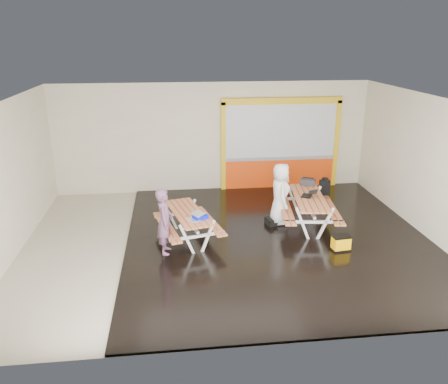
{
  "coord_description": "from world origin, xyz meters",
  "views": [
    {
      "loc": [
        -1.29,
        -10.08,
        4.9
      ],
      "look_at": [
        0.0,
        0.9,
        1.0
      ],
      "focal_mm": 36.1,
      "sensor_mm": 36.0,
      "label": 1
    }
  ],
  "objects": [
    {
      "name": "picnic_table_right",
      "position": [
        2.22,
        0.65,
        0.66
      ],
      "size": [
        1.73,
        2.33,
        0.87
      ],
      "color": "#D4794A",
      "rests_on": "deck"
    },
    {
      "name": "deck",
      "position": [
        1.25,
        0.0,
        0.03
      ],
      "size": [
        7.5,
        7.98,
        0.05
      ],
      "primitive_type": "cube",
      "color": "black",
      "rests_on": "room"
    },
    {
      "name": "dark_case",
      "position": [
        1.38,
        0.85,
        0.14
      ],
      "size": [
        0.55,
        0.46,
        0.18
      ],
      "primitive_type": "cube",
      "rotation": [
        0.0,
        0.0,
        0.25
      ],
      "color": "black",
      "rests_on": "deck"
    },
    {
      "name": "kiosk",
      "position": [
        2.2,
        3.93,
        1.44
      ],
      "size": [
        3.88,
        0.16,
        3.0
      ],
      "color": "#F5440D",
      "rests_on": "room"
    },
    {
      "name": "person_right",
      "position": [
        1.5,
        0.88,
        0.9
      ],
      "size": [
        0.55,
        0.82,
        1.64
      ],
      "primitive_type": "imported",
      "rotation": [
        0.0,
        0.0,
        1.53
      ],
      "color": "white",
      "rests_on": "deck"
    },
    {
      "name": "fluke_bag",
      "position": [
        2.58,
        -0.86,
        0.23
      ],
      "size": [
        0.45,
        0.32,
        0.37
      ],
      "color": "black",
      "rests_on": "deck"
    },
    {
      "name": "blue_pouch",
      "position": [
        -0.7,
        -0.31,
        0.83
      ],
      "size": [
        0.39,
        0.36,
        0.1
      ],
      "primitive_type": "cube",
      "rotation": [
        0.0,
        0.0,
        0.53
      ],
      "color": "#0616E1",
      "rests_on": "picnic_table_left"
    },
    {
      "name": "person_left",
      "position": [
        -1.53,
        -0.47,
        0.82
      ],
      "size": [
        0.42,
        0.6,
        1.58
      ],
      "primitive_type": "imported",
      "rotation": [
        0.0,
        0.0,
        1.49
      ],
      "color": "#6C4460",
      "rests_on": "deck"
    },
    {
      "name": "laptop_left",
      "position": [
        -0.84,
        -0.34,
        0.84
      ],
      "size": [
        0.48,
        0.47,
        0.16
      ],
      "color": "silver",
      "rests_on": "picnic_table_left"
    },
    {
      "name": "laptop_right",
      "position": [
        2.22,
        0.69,
        0.92
      ],
      "size": [
        0.51,
        0.49,
        0.17
      ],
      "color": "black",
      "rests_on": "picnic_table_right"
    },
    {
      "name": "picnic_table_left",
      "position": [
        -0.98,
        0.15,
        0.6
      ],
      "size": [
        1.77,
        2.23,
        0.79
      ],
      "color": "#D4794A",
      "rests_on": "deck"
    },
    {
      "name": "backpack",
      "position": [
        2.97,
        1.63,
        0.79
      ],
      "size": [
        0.32,
        0.23,
        0.49
      ],
      "color": "black",
      "rests_on": "picnic_table_right"
    },
    {
      "name": "room",
      "position": [
        0.0,
        0.0,
        1.75
      ],
      "size": [
        10.02,
        8.02,
        3.52
      ],
      "color": "#BCB29F",
      "rests_on": "ground"
    },
    {
      "name": "toolbox",
      "position": [
        2.45,
        1.57,
        0.96
      ],
      "size": [
        0.46,
        0.36,
        0.24
      ],
      "color": "black",
      "rests_on": "picnic_table_right"
    }
  ]
}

